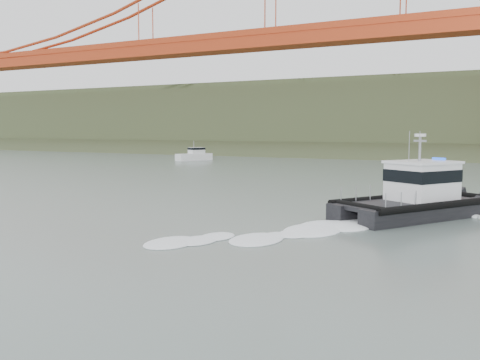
# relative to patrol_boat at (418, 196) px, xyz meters

# --- Properties ---
(ground) EXTENTS (400.00, 400.00, 0.00)m
(ground) POSITION_rel_patrol_boat_xyz_m (-8.66, -12.69, -1.32)
(ground) COLOR slate
(ground) RESTS_ON ground
(headlands) EXTENTS (500.00, 105.36, 27.12)m
(headlands) POSITION_rel_patrol_boat_xyz_m (-8.66, 112.81, 5.73)
(headlands) COLOR #3D4E2C
(headlands) RESTS_ON ground
(patrol_boat) EXTENTS (8.99, 11.32, 5.26)m
(patrol_boat) POSITION_rel_patrol_boat_xyz_m (0.00, 0.00, 0.00)
(patrol_boat) COLOR black
(patrol_boat) RESTS_ON ground
(motorboat) EXTENTS (4.56, 6.62, 3.47)m
(motorboat) POSITION_rel_patrol_boat_xyz_m (-44.34, 43.80, -0.45)
(motorboat) COLOR silver
(motorboat) RESTS_ON ground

